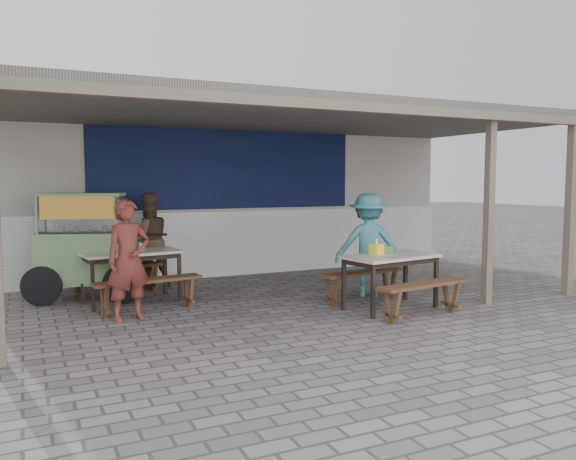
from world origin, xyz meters
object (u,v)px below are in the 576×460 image
(table_left, at_px, (131,257))
(bench_left_street, at_px, (148,287))
(patron_right_table, at_px, (368,245))
(tissue_box, at_px, (376,249))
(table_right, at_px, (391,261))
(condiment_bowl, at_px, (126,250))
(patron_wall_side, at_px, (148,241))
(bench_right_wall, at_px, (362,279))
(bench_right_street, at_px, (423,292))
(condiment_jar, at_px, (141,246))
(donation_box, at_px, (386,250))
(vendor_cart, at_px, (86,242))
(bench_left_wall, at_px, (117,273))
(patron_street_side, at_px, (129,260))

(table_left, height_order, bench_left_street, table_left)
(bench_left_street, bearing_deg, table_left, 90.00)
(patron_right_table, xyz_separation_m, tissue_box, (-0.37, -0.75, 0.03))
(table_right, distance_m, condiment_bowl, 3.74)
(tissue_box, bearing_deg, table_left, 148.67)
(patron_right_table, relative_size, condiment_bowl, 7.21)
(table_left, xyz_separation_m, patron_wall_side, (0.45, 1.02, 0.11))
(bench_left_street, bearing_deg, tissue_box, -29.37)
(bench_right_wall, distance_m, tissue_box, 0.68)
(table_right, bearing_deg, bench_left_street, 149.07)
(table_left, xyz_separation_m, condiment_bowl, (-0.07, -0.05, 0.11))
(patron_wall_side, relative_size, patron_right_table, 0.99)
(bench_right_street, height_order, condiment_jar, condiment_jar)
(bench_right_wall, height_order, patron_wall_side, patron_wall_side)
(table_right, distance_m, donation_box, 0.18)
(table_left, distance_m, patron_right_table, 3.53)
(bench_left_street, height_order, vendor_cart, vendor_cart)
(table_left, xyz_separation_m, vendor_cart, (-0.57, 0.48, 0.19))
(bench_right_street, relative_size, condiment_jar, 16.59)
(table_left, relative_size, condiment_bowl, 6.59)
(donation_box, bearing_deg, bench_left_wall, 142.29)
(patron_right_table, bearing_deg, bench_left_street, 21.37)
(table_left, relative_size, table_right, 1.04)
(bench_left_street, bearing_deg, donation_box, -28.26)
(patron_street_side, distance_m, patron_wall_side, 2.18)
(condiment_jar, bearing_deg, patron_street_side, -107.29)
(vendor_cart, bearing_deg, bench_right_wall, -8.83)
(donation_box, bearing_deg, tissue_box, -178.45)
(bench_right_wall, bearing_deg, table_left, 147.20)
(bench_right_wall, distance_m, patron_street_side, 3.31)
(bench_right_street, bearing_deg, table_right, 90.00)
(patron_right_table, bearing_deg, bench_right_street, 113.31)
(bench_right_wall, xyz_separation_m, condiment_jar, (-2.87, 1.59, 0.46))
(patron_wall_side, bearing_deg, donation_box, 126.15)
(bench_left_street, relative_size, condiment_bowl, 6.78)
(table_right, distance_m, patron_right_table, 0.90)
(donation_box, bearing_deg, patron_street_side, 167.28)
(bench_right_street, xyz_separation_m, vendor_cart, (-3.81, 2.99, 0.53))
(condiment_bowl, bearing_deg, bench_left_street, -75.03)
(bench_left_wall, distance_m, bench_right_street, 4.64)
(vendor_cart, height_order, condiment_jar, vendor_cart)
(table_right, bearing_deg, vendor_cart, 138.11)
(bench_right_street, relative_size, tissue_box, 9.56)
(table_right, xyz_separation_m, bench_right_wall, (-0.09, 0.58, -0.33))
(donation_box, bearing_deg, table_right, -90.82)
(patron_right_table, height_order, donation_box, patron_right_table)
(bench_left_street, height_order, bench_right_wall, same)
(condiment_jar, bearing_deg, patron_right_table, -22.36)
(bench_right_wall, relative_size, vendor_cart, 0.70)
(bench_right_street, xyz_separation_m, patron_right_table, (0.11, 1.44, 0.45))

